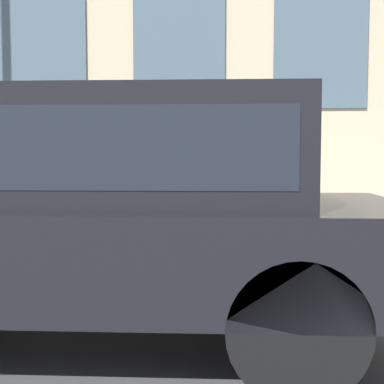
% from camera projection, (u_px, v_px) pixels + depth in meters
% --- Properties ---
extents(ground_plane, '(80.00, 80.00, 0.00)m').
position_uv_depth(ground_plane, '(161.00, 294.00, 5.33)').
color(ground_plane, '#47474C').
extents(sidewalk, '(2.53, 60.00, 0.18)m').
position_uv_depth(sidewalk, '(172.00, 260.00, 6.59)').
color(sidewalk, gray).
rests_on(sidewalk, ground_plane).
extents(fire_hydrant, '(0.34, 0.45, 0.81)m').
position_uv_depth(fire_hydrant, '(171.00, 227.00, 5.90)').
color(fire_hydrant, '#2D7260').
rests_on(fire_hydrant, sidewalk).
extents(person, '(0.37, 0.25, 1.54)m').
position_uv_depth(person, '(213.00, 180.00, 5.91)').
color(person, '#232328').
rests_on(person, sidewalk).
extents(parked_truck_charcoal_near, '(1.95, 4.68, 1.81)m').
position_uv_depth(parked_truck_charcoal_near, '(89.00, 202.00, 3.91)').
color(parked_truck_charcoal_near, black).
rests_on(parked_truck_charcoal_near, ground_plane).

